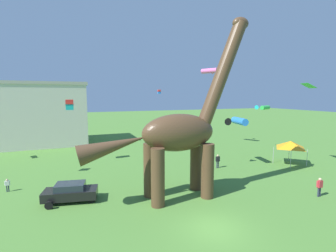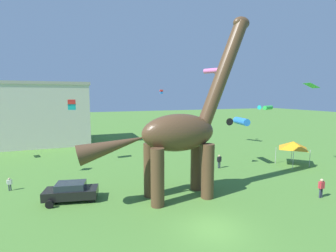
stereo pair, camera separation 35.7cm
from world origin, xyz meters
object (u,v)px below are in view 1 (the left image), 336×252
at_px(person_photographer, 218,160).
at_px(kite_high_left, 70,105).
at_px(person_near_flyer, 7,184).
at_px(kite_mid_center, 159,92).
at_px(person_vendor_side, 320,185).
at_px(kite_near_low, 263,107).
at_px(kite_trailing, 210,71).
at_px(kite_far_right, 308,86).
at_px(parked_sedan_left, 70,192).
at_px(kite_near_high, 237,121).
at_px(festival_canopy_tent, 291,145).
at_px(dinosaur_sculpture, 178,133).

distance_m(person_photographer, kite_high_left, 19.28).
height_order(person_near_flyer, kite_mid_center, kite_mid_center).
bearing_deg(person_vendor_side, person_near_flyer, -14.95).
bearing_deg(kite_near_low, person_photographer, -154.24).
bearing_deg(person_photographer, kite_trailing, 49.32).
height_order(person_vendor_side, kite_far_right, kite_far_right).
distance_m(parked_sedan_left, kite_near_high, 19.93).
relative_size(kite_near_low, kite_trailing, 0.80).
bearing_deg(person_near_flyer, festival_canopy_tent, -9.84).
bearing_deg(kite_mid_center, dinosaur_sculpture, -105.08).
xyz_separation_m(dinosaur_sculpture, kite_far_right, (17.81, 2.45, 4.21)).
bearing_deg(festival_canopy_tent, kite_trailing, 105.62).
relative_size(kite_far_right, kite_near_low, 0.87).
bearing_deg(dinosaur_sculpture, person_vendor_side, -51.88).
relative_size(person_vendor_side, kite_near_high, 0.54).
xyz_separation_m(person_photographer, kite_near_low, (12.00, 5.79, 5.78)).
height_order(person_photographer, kite_far_right, kite_far_right).
xyz_separation_m(parked_sedan_left, festival_canopy_tent, (25.72, 1.49, 1.74)).
bearing_deg(dinosaur_sculpture, kite_mid_center, 44.60).
bearing_deg(parked_sedan_left, kite_near_low, 29.50).
bearing_deg(dinosaur_sculpture, kite_near_high, -0.72).
xyz_separation_m(person_near_flyer, kite_mid_center, (18.70, 11.42, 8.50)).
height_order(kite_mid_center, kite_trailing, kite_trailing).
height_order(person_vendor_side, kite_near_low, kite_near_low).
bearing_deg(kite_far_right, person_photographer, 160.53).
bearing_deg(kite_high_left, person_vendor_side, -43.61).
bearing_deg(parked_sedan_left, person_photographer, 23.50).
bearing_deg(person_near_flyer, dinosaur_sculpture, -30.64).
height_order(person_near_flyer, festival_canopy_tent, festival_canopy_tent).
bearing_deg(person_near_flyer, kite_mid_center, 26.82).
relative_size(dinosaur_sculpture, person_near_flyer, 12.91).
relative_size(kite_mid_center, kite_near_high, 0.20).
height_order(person_photographer, kite_high_left, kite_high_left).
height_order(person_photographer, kite_trailing, kite_trailing).
height_order(dinosaur_sculpture, kite_far_right, dinosaur_sculpture).
xyz_separation_m(dinosaur_sculpture, festival_canopy_tent, (17.20, 3.90, -3.04)).
xyz_separation_m(person_vendor_side, festival_canopy_tent, (5.86, 8.38, 1.54)).
xyz_separation_m(kite_near_low, kite_high_left, (-28.16, 2.44, 0.74)).
distance_m(person_photographer, kite_near_low, 14.52).
bearing_deg(kite_trailing, kite_far_right, -73.64).
relative_size(kite_near_low, kite_mid_center, 3.75).
height_order(dinosaur_sculpture, kite_near_low, dinosaur_sculpture).
height_order(person_vendor_side, person_photographer, person_vendor_side).
xyz_separation_m(parked_sedan_left, kite_near_low, (28.43, 9.33, 5.97)).
bearing_deg(festival_canopy_tent, kite_near_high, 162.81).
distance_m(kite_far_right, kite_mid_center, 20.35).
distance_m(kite_near_high, kite_trailing, 13.57).
relative_size(parked_sedan_left, person_photographer, 2.73).
height_order(kite_far_right, kite_trailing, kite_trailing).
distance_m(person_vendor_side, festival_canopy_tent, 10.34).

